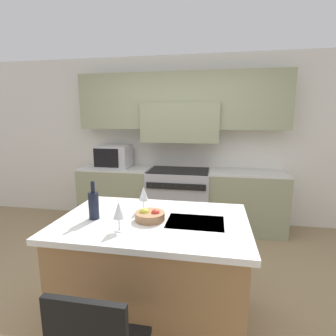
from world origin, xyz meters
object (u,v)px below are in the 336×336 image
Objects in this scene: range_stove at (179,198)px; wine_bottle at (94,205)px; wine_glass_far at (144,194)px; wine_glass_near at (119,211)px; microwave at (114,156)px; fruit_bowl at (150,216)px.

wine_bottle is (-0.39, -2.12, 0.58)m from range_stove.
wine_bottle reaches higher than wine_glass_far.
wine_bottle is at bearing -143.84° from wine_glass_far.
wine_bottle reaches higher than wine_glass_near.
wine_glass_near is at bearing -92.81° from range_stove.
microwave is 2.51m from wine_glass_near.
microwave reaches higher than fruit_bowl.
microwave is 2.24m from wine_bottle.
wine_glass_near reaches higher than fruit_bowl.
range_stove is at bearing 87.19° from wine_glass_near.
fruit_bowl is at bearing 54.07° from wine_glass_near.
fruit_bowl is at bearing 6.19° from wine_bottle.
wine_glass_far is (1.02, -1.89, -0.04)m from microwave.
microwave is 2.38m from fruit_bowl.
fruit_bowl is at bearing -62.72° from wine_glass_far.
fruit_bowl is (0.10, -0.20, -0.11)m from wine_glass_far.
range_stove is 2.23m from wine_bottle.
microwave is at bearing 112.50° from wine_glass_near.
range_stove is at bearing -0.99° from microwave.
microwave is 2.20× the size of fruit_bowl.
microwave reaches higher than wine_glass_near.
wine_glass_near is 0.92× the size of fruit_bowl.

